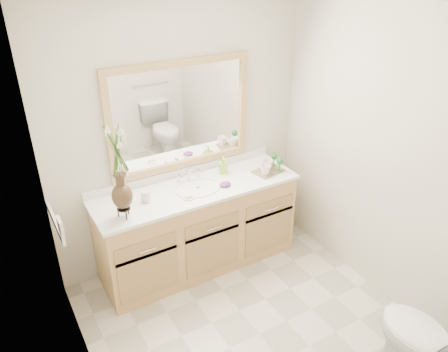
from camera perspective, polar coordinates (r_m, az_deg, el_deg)
floor at (r=3.66m, az=4.59°, el=-19.88°), size 2.60×2.60×0.00m
ceiling at (r=2.48m, az=6.81°, el=20.72°), size 2.40×2.60×0.02m
wall_back at (r=3.89m, az=-5.67°, el=5.05°), size 2.40×0.02×2.40m
wall_front at (r=2.21m, az=26.45°, el=-18.68°), size 2.40×0.02×2.40m
wall_left at (r=2.49m, az=-18.08°, el=-10.80°), size 0.02×2.60×2.40m
wall_right at (r=3.65m, az=21.06°, el=1.59°), size 0.02×2.60×2.40m
vanity at (r=4.05m, az=-3.40°, el=-6.80°), size 1.80×0.55×0.80m
counter at (r=3.83m, az=-3.57°, el=-1.69°), size 1.84×0.57×0.03m
sink at (r=3.83m, az=-3.43°, el=-2.31°), size 0.38×0.34×0.23m
mirror at (r=3.80m, az=-5.67°, el=7.79°), size 1.32×0.04×0.97m
switch_plate at (r=3.25m, az=-20.59°, el=-6.18°), size 0.02×0.12×0.12m
toilet at (r=3.36m, az=25.12°, el=-19.54°), size 0.42×0.75×0.74m
flower_vase at (r=3.25m, az=-13.80°, el=2.61°), size 0.19×0.19×0.78m
tumbler at (r=3.64m, az=-10.16°, el=-2.63°), size 0.08×0.08×0.10m
soap_dish at (r=3.66m, az=-4.66°, el=-2.80°), size 0.10×0.10×0.03m
soap_bottle at (r=4.02m, az=-0.13°, el=1.34°), size 0.09×0.09×0.15m
purple_dish at (r=3.83m, az=0.17°, el=-1.08°), size 0.12×0.10×0.04m
tray at (r=4.10m, az=5.81°, el=0.66°), size 0.30×0.23×0.01m
mug_left at (r=3.99m, az=5.43°, el=0.83°), size 0.12×0.12×0.10m
mug_right at (r=4.09m, az=5.73°, el=1.50°), size 0.14×0.14×0.10m
goblet_front at (r=4.05m, az=7.29°, el=1.82°), size 0.06×0.06×0.14m
goblet_back at (r=4.15m, az=6.55°, el=2.50°), size 0.06×0.06×0.13m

